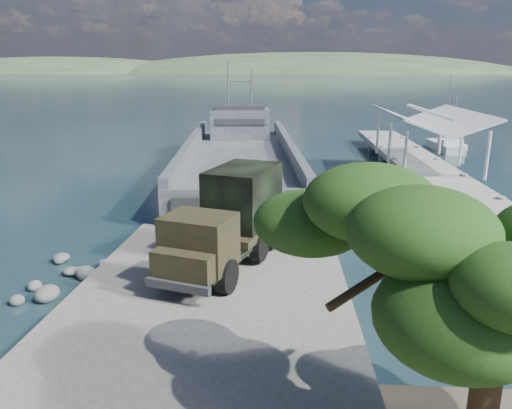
% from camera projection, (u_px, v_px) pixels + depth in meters
% --- Properties ---
extents(ground, '(1400.00, 1400.00, 0.00)m').
position_uv_depth(ground, '(215.00, 292.00, 19.09)').
color(ground, '#19393D').
rests_on(ground, ground).
extents(boat_ramp, '(10.00, 18.00, 0.50)m').
position_uv_depth(boat_ramp, '(211.00, 298.00, 18.06)').
color(boat_ramp, '#65655C').
rests_on(boat_ramp, ground).
extents(shoreline_rocks, '(3.20, 5.60, 0.90)m').
position_uv_depth(shoreline_rocks, '(62.00, 283.00, 19.91)').
color(shoreline_rocks, '#5D5D5A').
rests_on(shoreline_rocks, ground).
extents(distant_headlands, '(1000.00, 240.00, 48.00)m').
position_uv_depth(distant_headlands, '(328.00, 73.00, 554.84)').
color(distant_headlands, '#354A2E').
rests_on(distant_headlands, ground).
extents(pier, '(6.40, 44.00, 6.10)m').
position_uv_depth(pier, '(428.00, 163.00, 36.00)').
color(pier, gray).
rests_on(pier, ground).
extents(landing_craft, '(10.60, 33.21, 9.72)m').
position_uv_depth(landing_craft, '(240.00, 164.00, 39.62)').
color(landing_craft, '#3F444A').
rests_on(landing_craft, ground).
extents(military_truck, '(4.73, 8.33, 3.71)m').
position_uv_depth(military_truck, '(230.00, 218.00, 20.39)').
color(military_truck, black).
rests_on(military_truck, boat_ramp).
extents(soldier, '(0.80, 0.75, 1.84)m').
position_uv_depth(soldier, '(175.00, 265.00, 18.03)').
color(soldier, black).
rests_on(soldier, boat_ramp).
extents(sailboat_near, '(2.15, 6.40, 7.69)m').
position_uv_depth(sailboat_near, '(445.00, 147.00, 50.78)').
color(sailboat_near, white).
rests_on(sailboat_near, ground).
extents(sailboat_far, '(1.68, 4.77, 5.71)m').
position_uv_depth(sailboat_far, '(452.00, 145.00, 52.77)').
color(sailboat_far, white).
rests_on(sailboat_far, ground).
extents(overhang_tree, '(6.83, 6.29, 6.20)m').
position_uv_depth(overhang_tree, '(466.00, 267.00, 8.74)').
color(overhang_tree, '#362715').
rests_on(overhang_tree, ground).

